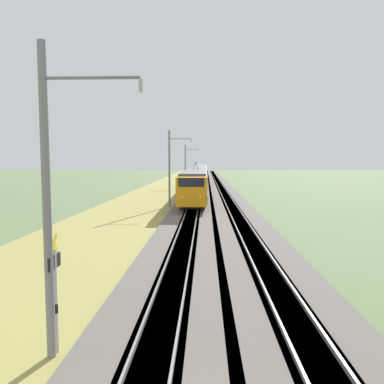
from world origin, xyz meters
TOP-DOWN VIEW (x-y plane):
  - ballast_main at (50.00, 0.00)m, footprint 240.00×4.40m
  - ballast_adjacent at (50.00, -4.04)m, footprint 240.00×4.40m
  - track_main at (50.00, 0.00)m, footprint 240.00×1.57m
  - track_adjacent at (50.00, -4.04)m, footprint 240.00×1.57m
  - grass_verge at (50.00, 6.24)m, footprint 240.00×9.21m
  - passenger_train at (72.29, 0.00)m, footprint 87.56×2.95m
  - crossing_signal_aux at (4.34, 2.65)m, footprint 0.70×0.23m
  - catenary_mast_near at (4.10, 2.62)m, footprint 0.22×2.56m
  - catenary_mast_mid at (35.70, 2.62)m, footprint 0.22×2.56m
  - catenary_mast_far at (67.31, 2.62)m, footprint 0.22×2.56m

SIDE VIEW (x-z plane):
  - grass_verge at x=50.00m, z-range 0.00..0.12m
  - ballast_main at x=50.00m, z-range 0.00..0.30m
  - ballast_adjacent at x=50.00m, z-range 0.00..0.30m
  - track_main at x=50.00m, z-range -0.07..0.38m
  - track_adjacent at x=50.00m, z-range -0.07..0.38m
  - crossing_signal_aux at x=4.34m, z-range 0.35..3.63m
  - passenger_train at x=72.29m, z-range -0.16..4.84m
  - catenary_mast_near at x=4.10m, z-range 0.14..8.23m
  - catenary_mast_far at x=67.31m, z-range 0.14..8.36m
  - catenary_mast_mid at x=35.70m, z-range 0.14..8.56m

